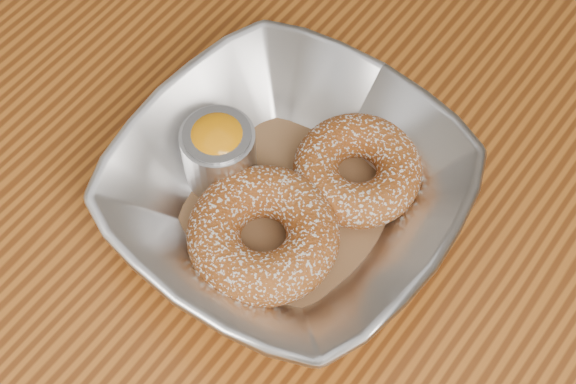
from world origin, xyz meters
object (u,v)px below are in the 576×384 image
Objects in this scene: table at (329,274)px; donut_front at (263,234)px; serving_bowl at (288,194)px; ramekin at (219,151)px; donut_back at (357,170)px.

donut_front is (-0.02, -0.05, 0.13)m from table.
donut_front is at bearing -110.26° from table.
serving_bowl is 4.11× the size of ramekin.
table is 13.56× the size of donut_back.
donut_front reaches higher than donut_back.
serving_bowl is at bearing 6.16° from ramekin.
serving_bowl is 2.57× the size of donut_back.
ramekin reaches higher than donut_back.
ramekin is (-0.08, -0.05, 0.01)m from donut_back.
table is 0.14m from donut_front.
donut_front reaches higher than table.
serving_bowl is 0.05m from donut_back.
serving_bowl is 2.25× the size of donut_front.
ramekin is at bearing -173.84° from serving_bowl.
donut_back is 0.88× the size of donut_front.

